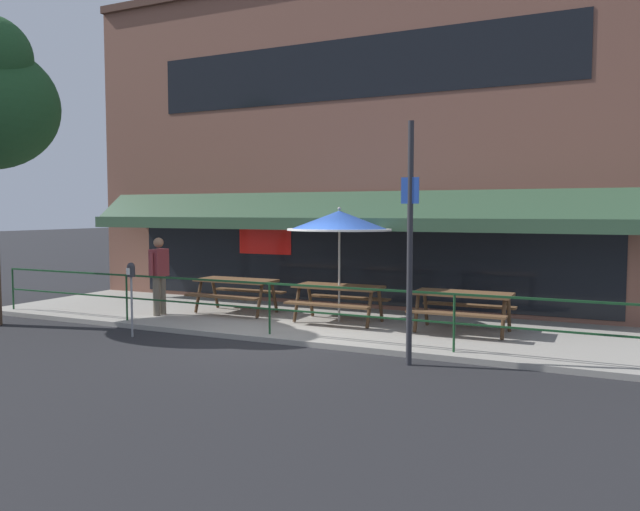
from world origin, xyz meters
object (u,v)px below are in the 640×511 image
at_px(picnic_table_right, 463,301).
at_px(street_sign_pole, 410,241).
at_px(pedestrian_walking, 159,272).
at_px(patio_umbrella_centre, 339,221).
at_px(picnic_table_left, 236,286).
at_px(picnic_table_centre, 338,293).
at_px(parking_meter_near, 131,277).

relative_size(picnic_table_right, street_sign_pole, 0.48).
relative_size(pedestrian_walking, street_sign_pole, 0.46).
height_order(picnic_table_right, pedestrian_walking, pedestrian_walking).
relative_size(patio_umbrella_centre, pedestrian_walking, 1.39).
relative_size(picnic_table_left, patio_umbrella_centre, 0.76).
distance_m(picnic_table_left, picnic_table_centre, 2.55).
bearing_deg(parking_meter_near, picnic_table_right, 24.63).
height_order(parking_meter_near, street_sign_pole, street_sign_pole).
relative_size(picnic_table_left, street_sign_pole, 0.48).
bearing_deg(parking_meter_near, street_sign_pole, 1.75).
xyz_separation_m(pedestrian_walking, street_sign_pole, (6.19, -1.57, 0.88)).
height_order(pedestrian_walking, street_sign_pole, street_sign_pole).
distance_m(patio_umbrella_centre, street_sign_pole, 3.36).
height_order(picnic_table_left, picnic_table_centre, same).
bearing_deg(picnic_table_centre, pedestrian_walking, -167.63).
distance_m(picnic_table_right, street_sign_pole, 2.75).
height_order(picnic_table_left, parking_meter_near, parking_meter_near).
bearing_deg(picnic_table_left, patio_umbrella_centre, -1.26).
bearing_deg(patio_umbrella_centre, parking_meter_near, -140.02).
distance_m(picnic_table_left, patio_umbrella_centre, 2.95).
bearing_deg(picnic_table_right, picnic_table_left, 179.09).
distance_m(picnic_table_centre, parking_meter_near, 4.10).
bearing_deg(parking_meter_near, pedestrian_walking, 114.34).
relative_size(picnic_table_centre, street_sign_pole, 0.48).
relative_size(picnic_table_centre, patio_umbrella_centre, 0.76).
bearing_deg(street_sign_pole, patio_umbrella_centre, 132.52).
height_order(picnic_table_centre, picnic_table_right, same).
distance_m(picnic_table_centre, picnic_table_right, 2.55).
relative_size(picnic_table_left, picnic_table_centre, 1.00).
bearing_deg(parking_meter_near, picnic_table_centre, 39.58).
bearing_deg(picnic_table_centre, patio_umbrella_centre, 90.00).
bearing_deg(picnic_table_left, picnic_table_centre, -2.11).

